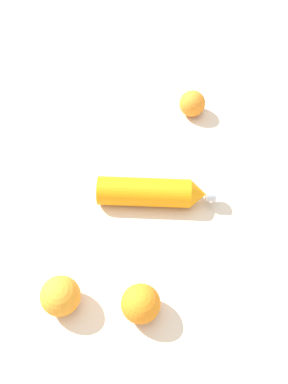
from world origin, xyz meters
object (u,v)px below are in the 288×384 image
orange_0 (141,304)px  orange_1 (60,296)px  orange_2 (192,104)px  water_bottle (153,192)px

orange_0 → orange_1: 0.16m
orange_1 → orange_2: bearing=-30.3°
water_bottle → orange_2: 0.31m
orange_1 → orange_2: 0.61m
water_bottle → orange_2: bearing=71.8°
water_bottle → orange_2: (0.28, -0.12, 0.00)m
orange_0 → orange_1: orange_1 is taller
water_bottle → orange_0: orange_0 is taller
water_bottle → orange_1: 0.31m
orange_0 → water_bottle: bearing=-7.6°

